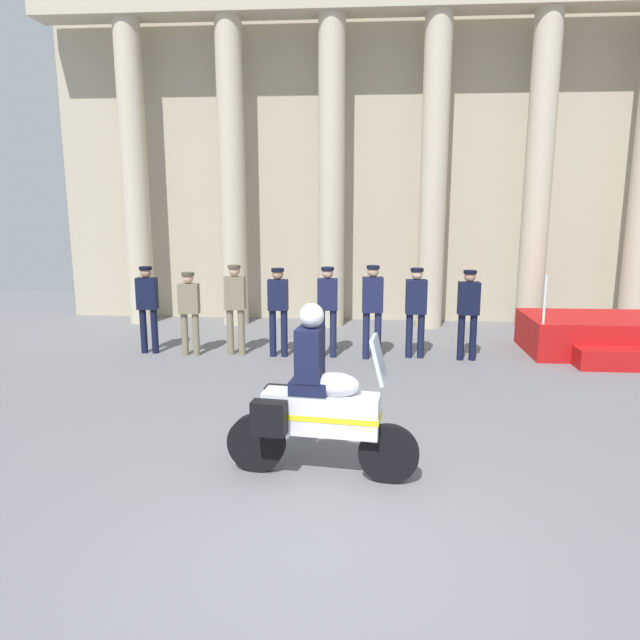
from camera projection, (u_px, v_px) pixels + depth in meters
name	position (u px, v px, depth m)	size (l,w,h in m)	color
ground_plane	(324.00, 548.00, 5.11)	(28.00, 28.00, 0.00)	slate
colonnade_backdrop	(382.00, 143.00, 13.93)	(15.74, 1.45, 8.17)	#B6AB91
reviewing_stand	(597.00, 336.00, 11.53)	(2.68, 2.26, 1.62)	#B71414
officer_in_row_0	(147.00, 302.00, 11.47)	(0.39, 0.24, 1.70)	black
officer_in_row_1	(189.00, 307.00, 11.31)	(0.39, 0.24, 1.61)	#7A7056
officer_in_row_2	(235.00, 302.00, 11.35)	(0.39, 0.24, 1.74)	#7A7056
officer_in_row_3	(278.00, 305.00, 11.22)	(0.39, 0.24, 1.70)	#141938
officer_in_row_4	(327.00, 304.00, 11.17)	(0.39, 0.24, 1.72)	#191E42
officer_in_row_5	(373.00, 304.00, 11.03)	(0.39, 0.24, 1.77)	#191E42
officer_in_row_6	(416.00, 305.00, 11.12)	(0.39, 0.24, 1.71)	#141938
officer_in_row_7	(468.00, 308.00, 10.96)	(0.39, 0.24, 1.69)	black
motorcycle_with_rider	(315.00, 406.00, 6.31)	(2.09, 0.74, 1.90)	black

